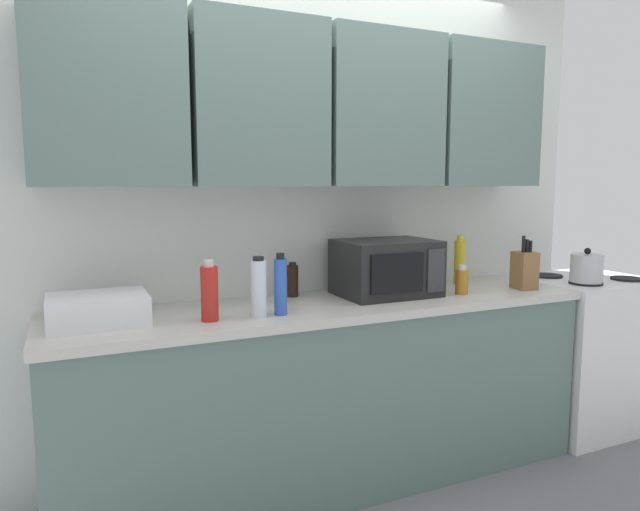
% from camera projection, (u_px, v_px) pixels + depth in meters
% --- Properties ---
extents(wall_back_with_cabinets, '(3.47, 0.38, 2.60)m').
position_uv_depth(wall_back_with_cabinets, '(312.00, 160.00, 2.84)').
color(wall_back_with_cabinets, silver).
rests_on(wall_back_with_cabinets, ground_plane).
extents(counter_run, '(2.60, 0.63, 0.90)m').
position_uv_depth(counter_run, '(331.00, 392.00, 2.77)').
color(counter_run, slate).
rests_on(counter_run, ground_plane).
extents(stove_range, '(0.76, 0.64, 0.91)m').
position_uv_depth(stove_range, '(582.00, 351.00, 3.45)').
color(stove_range, silver).
rests_on(stove_range, ground_plane).
extents(kettle, '(0.17, 0.17, 0.19)m').
position_uv_depth(kettle, '(587.00, 268.00, 3.18)').
color(kettle, '#B2B2B7').
rests_on(kettle, stove_range).
extents(microwave, '(0.48, 0.37, 0.28)m').
position_uv_depth(microwave, '(386.00, 268.00, 2.86)').
color(microwave, black).
rests_on(microwave, counter_run).
extents(dish_rack, '(0.38, 0.30, 0.12)m').
position_uv_depth(dish_rack, '(98.00, 310.00, 2.28)').
color(dish_rack, silver).
rests_on(dish_rack, counter_run).
extents(knife_block, '(0.12, 0.13, 0.29)m').
position_uv_depth(knife_block, '(524.00, 270.00, 3.03)').
color(knife_block, brown).
rests_on(knife_block, counter_run).
extents(bottle_amber_vinegar, '(0.07, 0.07, 0.15)m').
position_uv_depth(bottle_amber_vinegar, '(462.00, 281.00, 2.90)').
color(bottle_amber_vinegar, '#AD701E').
rests_on(bottle_amber_vinegar, counter_run).
extents(bottle_blue_cleaner, '(0.06, 0.06, 0.27)m').
position_uv_depth(bottle_blue_cleaner, '(281.00, 286.00, 2.43)').
color(bottle_blue_cleaner, '#2D56B7').
rests_on(bottle_blue_cleaner, counter_run).
extents(bottle_red_sauce, '(0.07, 0.07, 0.26)m').
position_uv_depth(bottle_red_sauce, '(209.00, 293.00, 2.32)').
color(bottle_red_sauce, red).
rests_on(bottle_red_sauce, counter_run).
extents(bottle_soy_dark, '(0.06, 0.06, 0.17)m').
position_uv_depth(bottle_soy_dark, '(293.00, 280.00, 2.83)').
color(bottle_soy_dark, black).
rests_on(bottle_soy_dark, counter_run).
extents(bottle_yellow_mustard, '(0.06, 0.06, 0.28)m').
position_uv_depth(bottle_yellow_mustard, '(460.00, 261.00, 3.18)').
color(bottle_yellow_mustard, gold).
rests_on(bottle_yellow_mustard, counter_run).
extents(bottle_clear_tall, '(0.07, 0.07, 0.26)m').
position_uv_depth(bottle_clear_tall, '(259.00, 288.00, 2.39)').
color(bottle_clear_tall, silver).
rests_on(bottle_clear_tall, counter_run).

